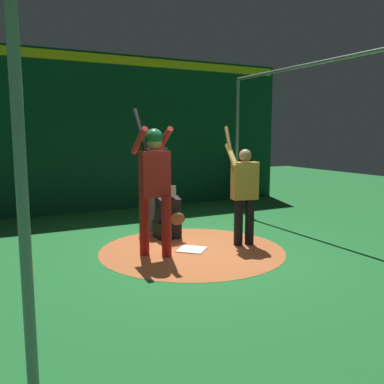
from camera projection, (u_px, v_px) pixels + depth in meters
name	position (u px, v px, depth m)	size (l,w,h in m)	color
ground_plane	(192.00, 250.00, 6.68)	(25.41, 25.41, 0.00)	#1E6B2D
dirt_circle	(192.00, 250.00, 6.68)	(2.98, 2.98, 0.01)	#B76033
home_plate	(192.00, 249.00, 6.68)	(0.42, 0.42, 0.01)	white
batter	(154.00, 178.00, 6.22)	(0.68, 0.49, 2.26)	maroon
catcher	(168.00, 217.00, 7.38)	(0.58, 0.40, 0.97)	black
umpire	(156.00, 177.00, 7.90)	(0.23, 0.49, 1.83)	#4C4C51
visitor	(244.00, 190.00, 6.87)	(0.60, 0.51, 1.99)	black
back_wall	(114.00, 133.00, 10.04)	(0.22, 9.41, 3.74)	#0C3D26
cage_frame	(192.00, 110.00, 6.36)	(5.80, 5.55, 3.20)	gray
bat_rack	(240.00, 182.00, 11.64)	(0.94, 0.18, 1.05)	olive
baseball_0	(161.00, 235.00, 7.46)	(0.07, 0.07, 0.07)	white
baseball_1	(141.00, 237.00, 7.34)	(0.07, 0.07, 0.07)	white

